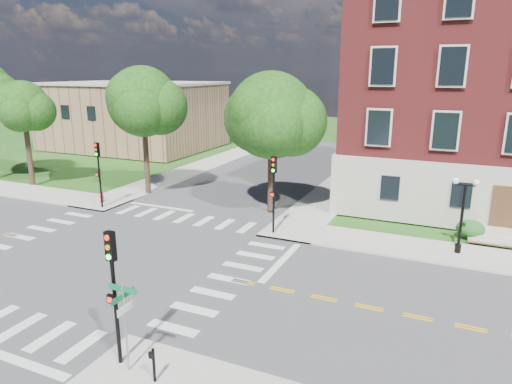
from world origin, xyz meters
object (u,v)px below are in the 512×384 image
at_px(traffic_signal_se, 113,281).
at_px(twin_lamp_west, 462,211).
at_px(fire_hydrant, 102,198).
at_px(street_sign_pole, 124,312).
at_px(traffic_signal_ne, 274,185).
at_px(traffic_signal_nw, 99,166).
at_px(push_button_post, 153,363).

distance_m(traffic_signal_se, twin_lamp_west, 18.69).
bearing_deg(fire_hydrant, street_sign_pole, -45.68).
xyz_separation_m(traffic_signal_ne, fire_hydrant, (-14.54, 1.00, -2.72)).
height_order(traffic_signal_se, fire_hydrant, traffic_signal_se).
bearing_deg(fire_hydrant, traffic_signal_nw, -48.27).
bearing_deg(traffic_signal_ne, traffic_signal_se, -89.86).
height_order(street_sign_pole, push_button_post, street_sign_pole).
distance_m(twin_lamp_west, street_sign_pole, 18.54).
xyz_separation_m(traffic_signal_se, street_sign_pole, (0.55, -0.21, -0.88)).
relative_size(traffic_signal_ne, traffic_signal_nw, 1.00).
xyz_separation_m(twin_lamp_west, street_sign_pole, (-9.97, -15.64, -0.21)).
bearing_deg(traffic_signal_nw, fire_hydrant, 131.73).
bearing_deg(traffic_signal_se, street_sign_pole, -20.48).
xyz_separation_m(traffic_signal_se, traffic_signal_ne, (-0.04, 14.28, 0.00)).
distance_m(traffic_signal_ne, traffic_signal_nw, 13.58).
height_order(traffic_signal_nw, street_sign_pole, traffic_signal_nw).
xyz_separation_m(traffic_signal_ne, push_button_post, (1.72, -14.63, -2.39)).
height_order(twin_lamp_west, street_sign_pole, twin_lamp_west).
bearing_deg(street_sign_pole, traffic_signal_ne, 92.31).
bearing_deg(street_sign_pole, traffic_signal_nw, 134.51).
bearing_deg(street_sign_pole, fire_hydrant, 134.32).
relative_size(traffic_signal_nw, fire_hydrant, 6.40).
distance_m(traffic_signal_nw, push_button_post, 21.25).
relative_size(traffic_signal_se, street_sign_pole, 1.55).
relative_size(twin_lamp_west, street_sign_pole, 1.36).
bearing_deg(fire_hydrant, twin_lamp_west, 0.34).
bearing_deg(traffic_signal_nw, push_button_post, -43.56).
distance_m(traffic_signal_ne, fire_hydrant, 14.83).
relative_size(push_button_post, fire_hydrant, 1.60).
xyz_separation_m(traffic_signal_nw, street_sign_pole, (14.16, -14.41, -0.88)).
relative_size(traffic_signal_nw, twin_lamp_west, 1.13).
height_order(traffic_signal_ne, fire_hydrant, traffic_signal_ne).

